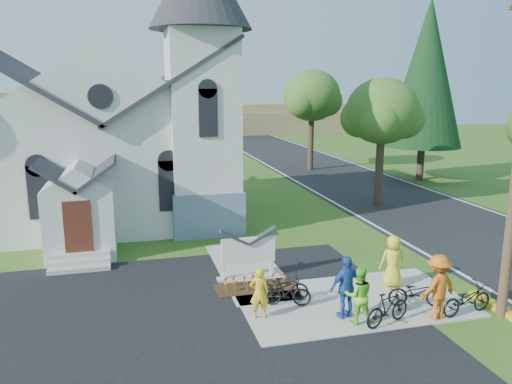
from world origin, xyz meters
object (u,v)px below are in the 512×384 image
object	(u,v)px
bike_3	(388,308)
cyclist_4	(393,261)
cyclist_3	(438,287)
bike_0	(282,286)
bike_1	(287,292)
cyclist_1	(359,295)
bike_4	(467,299)
church_sign	(248,251)
cyclist_0	(259,293)
bike_2	(417,292)
cyclist_2	(347,287)

from	to	relation	value
bike_3	cyclist_4	size ratio (longest dim) A/B	0.93
cyclist_3	bike_0	bearing A→B (deg)	-42.72
bike_1	cyclist_3	bearing A→B (deg)	-96.21
cyclist_1	bike_4	xyz separation A→B (m)	(3.32, -0.32, -0.36)
bike_0	cyclist_3	distance (m)	4.61
church_sign	cyclist_1	distance (m)	4.64
church_sign	bike_3	xyz separation A→B (m)	(2.95, -4.40, -0.49)
bike_3	cyclist_1	bearing A→B (deg)	48.15
church_sign	bike_1	distance (m)	2.64
cyclist_0	bike_0	size ratio (longest dim) A/B	0.92
bike_2	cyclist_3	xyz separation A→B (m)	(0.10, -0.84, 0.51)
church_sign	cyclist_4	size ratio (longest dim) A/B	1.25
bike_0	cyclist_1	bearing A→B (deg)	-123.33
cyclist_3	cyclist_4	bearing A→B (deg)	-100.94
bike_3	bike_4	bearing A→B (deg)	-108.58
church_sign	bike_0	world-z (taller)	church_sign
cyclist_1	bike_2	bearing A→B (deg)	-151.68
cyclist_0	bike_2	distance (m)	4.87
cyclist_3	bike_3	distance (m)	1.63
bike_1	cyclist_3	size ratio (longest dim) A/B	0.78
bike_1	bike_4	distance (m)	5.28
cyclist_2	cyclist_3	xyz separation A→B (m)	(2.50, -0.72, 0.03)
church_sign	bike_1	bearing A→B (deg)	-76.96
bike_1	bike_4	world-z (taller)	bike_4
cyclist_0	bike_4	distance (m)	6.11
bike_0	bike_2	world-z (taller)	bike_2
bike_0	bike_2	size ratio (longest dim) A/B	0.97
cyclist_1	bike_2	size ratio (longest dim) A/B	0.95
cyclist_4	cyclist_3	bearing A→B (deg)	101.46
cyclist_3	bike_4	distance (m)	1.13
cyclist_0	bike_2	xyz separation A→B (m)	(4.83, -0.48, -0.31)
cyclist_1	cyclist_4	size ratio (longest dim) A/B	0.94
church_sign	bike_2	bearing A→B (deg)	-38.95
church_sign	bike_0	xyz separation A→B (m)	(0.58, -2.05, -0.54)
bike_2	cyclist_2	bearing A→B (deg)	109.39
cyclist_0	cyclist_4	size ratio (longest dim) A/B	0.87
church_sign	bike_3	distance (m)	5.32
cyclist_1	cyclist_2	xyz separation A→B (m)	(-0.19, 0.40, 0.11)
bike_2	bike_1	bearing A→B (deg)	91.35
cyclist_2	bike_3	bearing A→B (deg)	132.74
cyclist_3	bike_3	size ratio (longest dim) A/B	1.18
church_sign	cyclist_3	bearing A→B (deg)	-44.32
cyclist_3	bike_4	size ratio (longest dim) A/B	1.09
cyclist_3	cyclist_4	distance (m)	2.44
bike_0	cyclist_4	size ratio (longest dim) A/B	0.95
bike_1	church_sign	bearing A→B (deg)	32.42
cyclist_0	cyclist_1	world-z (taller)	cyclist_1
cyclist_2	bike_2	size ratio (longest dim) A/B	1.08
cyclist_0	church_sign	bearing A→B (deg)	-89.35
cyclist_3	bike_1	bearing A→B (deg)	-37.42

